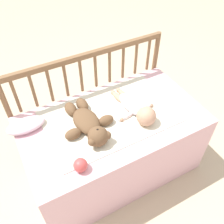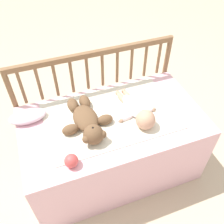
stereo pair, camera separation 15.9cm
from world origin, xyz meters
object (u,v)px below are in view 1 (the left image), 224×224
(teddy_bear, at_px, (88,124))
(toy_ball, at_px, (80,165))
(small_pillow, at_px, (26,125))
(baby, at_px, (137,109))

(teddy_bear, xyz_separation_m, toy_ball, (-0.16, -0.25, -0.01))
(small_pillow, xyz_separation_m, toy_ball, (0.18, -0.43, 0.01))
(baby, height_order, toy_ball, baby)
(teddy_bear, height_order, toy_ball, teddy_bear)
(baby, relative_size, small_pillow, 1.78)
(small_pillow, height_order, toy_ball, toy_ball)
(teddy_bear, distance_m, baby, 0.33)
(baby, bearing_deg, small_pillow, 162.06)
(teddy_bear, height_order, baby, same)
(teddy_bear, distance_m, toy_ball, 0.30)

